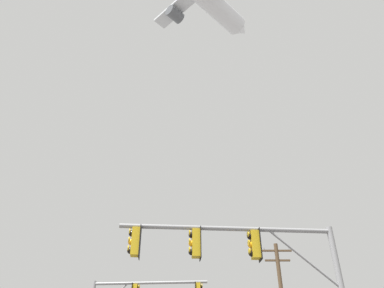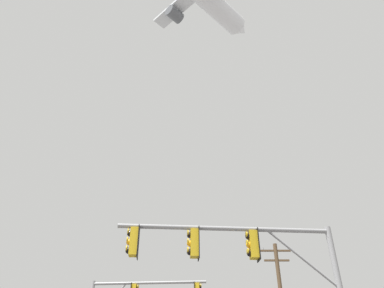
{
  "view_description": "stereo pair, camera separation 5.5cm",
  "coord_description": "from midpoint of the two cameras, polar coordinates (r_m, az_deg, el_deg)",
  "views": [
    {
      "loc": [
        -0.02,
        -4.09,
        1.16
      ],
      "look_at": [
        -0.05,
        18.02,
        15.45
      ],
      "focal_mm": 34.91,
      "sensor_mm": 36.0,
      "label": 1
    },
    {
      "loc": [
        0.03,
        -4.09,
        1.16
      ],
      "look_at": [
        -0.05,
        18.02,
        15.45
      ],
      "focal_mm": 34.91,
      "sensor_mm": 36.0,
      "label": 2
    }
  ],
  "objects": [
    {
      "name": "signal_pole_near",
      "position": [
        12.61,
        8.68,
        -17.34
      ],
      "size": [
        7.17,
        0.82,
        5.69
      ],
      "color": "gray",
      "rests_on": "ground"
    }
  ]
}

